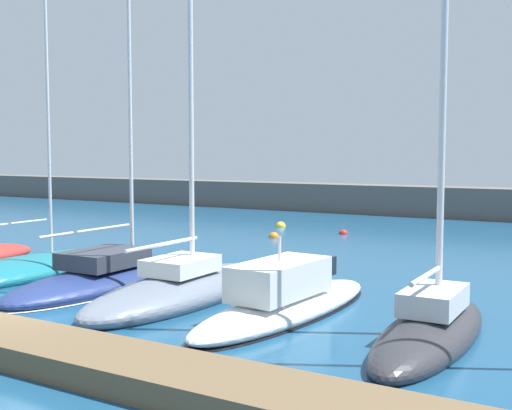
{
  "coord_description": "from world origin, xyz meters",
  "views": [
    {
      "loc": [
        14.07,
        -11.67,
        4.59
      ],
      "look_at": [
        2.94,
        6.99,
        2.83
      ],
      "focal_mm": 45.27,
      "sensor_mm": 36.0,
      "label": 1
    }
  ],
  "objects_px": {
    "sailboat_teal_third": "(32,267)",
    "sailboat_charcoal_seventh": "(431,325)",
    "sailboat_navy_fourth": "(114,276)",
    "mooring_buoy_red": "(343,234)",
    "sailboat_slate_fifth": "(183,287)",
    "mooring_buoy_yellow": "(281,227)",
    "mooring_buoy_orange": "(274,237)",
    "motorboat_white_sixth": "(286,301)"
  },
  "relations": [
    {
      "from": "sailboat_slate_fifth",
      "to": "motorboat_white_sixth",
      "type": "distance_m",
      "value": 3.77
    },
    {
      "from": "mooring_buoy_yellow",
      "to": "motorboat_white_sixth",
      "type": "bearing_deg",
      "value": -60.99
    },
    {
      "from": "mooring_buoy_orange",
      "to": "sailboat_navy_fourth",
      "type": "bearing_deg",
      "value": -84.52
    },
    {
      "from": "sailboat_navy_fourth",
      "to": "sailboat_teal_third",
      "type": "bearing_deg",
      "value": 90.23
    },
    {
      "from": "sailboat_slate_fifth",
      "to": "mooring_buoy_orange",
      "type": "relative_size",
      "value": 30.85
    },
    {
      "from": "mooring_buoy_red",
      "to": "mooring_buoy_yellow",
      "type": "distance_m",
      "value": 5.02
    },
    {
      "from": "sailboat_navy_fourth",
      "to": "mooring_buoy_yellow",
      "type": "height_order",
      "value": "sailboat_navy_fourth"
    },
    {
      "from": "sailboat_slate_fifth",
      "to": "mooring_buoy_red",
      "type": "xyz_separation_m",
      "value": [
        -2.12,
        17.73,
        -0.38
      ]
    },
    {
      "from": "sailboat_charcoal_seventh",
      "to": "mooring_buoy_yellow",
      "type": "relative_size",
      "value": 24.35
    },
    {
      "from": "motorboat_white_sixth",
      "to": "mooring_buoy_orange",
      "type": "bearing_deg",
      "value": 34.38
    },
    {
      "from": "mooring_buoy_yellow",
      "to": "mooring_buoy_red",
      "type": "bearing_deg",
      "value": -16.33
    },
    {
      "from": "mooring_buoy_yellow",
      "to": "sailboat_navy_fourth",
      "type": "bearing_deg",
      "value": -79.42
    },
    {
      "from": "sailboat_teal_third",
      "to": "sailboat_charcoal_seventh",
      "type": "distance_m",
      "value": 15.64
    },
    {
      "from": "sailboat_teal_third",
      "to": "mooring_buoy_orange",
      "type": "distance_m",
      "value": 14.23
    },
    {
      "from": "sailboat_teal_third",
      "to": "mooring_buoy_red",
      "type": "distance_m",
      "value": 18.1
    },
    {
      "from": "sailboat_navy_fourth",
      "to": "sailboat_slate_fifth",
      "type": "height_order",
      "value": "sailboat_slate_fifth"
    },
    {
      "from": "mooring_buoy_yellow",
      "to": "mooring_buoy_orange",
      "type": "bearing_deg",
      "value": -65.59
    },
    {
      "from": "sailboat_teal_third",
      "to": "mooring_buoy_red",
      "type": "relative_size",
      "value": 39.81
    },
    {
      "from": "sailboat_navy_fourth",
      "to": "motorboat_white_sixth",
      "type": "relative_size",
      "value": 1.85
    },
    {
      "from": "sailboat_navy_fourth",
      "to": "motorboat_white_sixth",
      "type": "distance_m",
      "value": 7.28
    },
    {
      "from": "sailboat_slate_fifth",
      "to": "sailboat_charcoal_seventh",
      "type": "distance_m",
      "value": 8.02
    },
    {
      "from": "sailboat_navy_fourth",
      "to": "sailboat_slate_fifth",
      "type": "xyz_separation_m",
      "value": [
        3.47,
        -0.57,
        0.09
      ]
    },
    {
      "from": "sailboat_navy_fourth",
      "to": "mooring_buoy_yellow",
      "type": "distance_m",
      "value": 18.89
    },
    {
      "from": "sailboat_navy_fourth",
      "to": "sailboat_charcoal_seventh",
      "type": "relative_size",
      "value": 1.05
    },
    {
      "from": "sailboat_teal_third",
      "to": "sailboat_navy_fourth",
      "type": "relative_size",
      "value": 1.29
    },
    {
      "from": "sailboat_charcoal_seventh",
      "to": "mooring_buoy_red",
      "type": "bearing_deg",
      "value": 27.79
    },
    {
      "from": "sailboat_slate_fifth",
      "to": "mooring_buoy_yellow",
      "type": "relative_size",
      "value": 28.12
    },
    {
      "from": "mooring_buoy_red",
      "to": "motorboat_white_sixth",
      "type": "bearing_deg",
      "value": -71.79
    },
    {
      "from": "sailboat_slate_fifth",
      "to": "mooring_buoy_red",
      "type": "height_order",
      "value": "sailboat_slate_fifth"
    },
    {
      "from": "mooring_buoy_yellow",
      "to": "mooring_buoy_orange",
      "type": "relative_size",
      "value": 1.1
    },
    {
      "from": "sailboat_slate_fifth",
      "to": "mooring_buoy_yellow",
      "type": "distance_m",
      "value": 20.37
    },
    {
      "from": "sailboat_navy_fourth",
      "to": "mooring_buoy_yellow",
      "type": "xyz_separation_m",
      "value": [
        -3.47,
        18.57,
        -0.29
      ]
    },
    {
      "from": "sailboat_navy_fourth",
      "to": "mooring_buoy_yellow",
      "type": "bearing_deg",
      "value": 9.59
    },
    {
      "from": "sailboat_navy_fourth",
      "to": "sailboat_charcoal_seventh",
      "type": "height_order",
      "value": "sailboat_navy_fourth"
    },
    {
      "from": "sailboat_teal_third",
      "to": "mooring_buoy_red",
      "type": "xyz_separation_m",
      "value": [
        5.48,
        17.24,
        -0.23
      ]
    },
    {
      "from": "sailboat_charcoal_seventh",
      "to": "mooring_buoy_red",
      "type": "distance_m",
      "value": 20.93
    },
    {
      "from": "mooring_buoy_red",
      "to": "mooring_buoy_yellow",
      "type": "bearing_deg",
      "value": 163.67
    },
    {
      "from": "sailboat_navy_fourth",
      "to": "sailboat_slate_fifth",
      "type": "bearing_deg",
      "value": -100.33
    },
    {
      "from": "mooring_buoy_orange",
      "to": "motorboat_white_sixth",
      "type": "bearing_deg",
      "value": -59.59
    },
    {
      "from": "mooring_buoy_red",
      "to": "mooring_buoy_orange",
      "type": "xyz_separation_m",
      "value": [
        -2.68,
        -3.3,
        0.0
      ]
    },
    {
      "from": "motorboat_white_sixth",
      "to": "sailboat_charcoal_seventh",
      "type": "distance_m",
      "value": 4.26
    },
    {
      "from": "sailboat_teal_third",
      "to": "sailboat_navy_fourth",
      "type": "bearing_deg",
      "value": -89.56
    }
  ]
}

